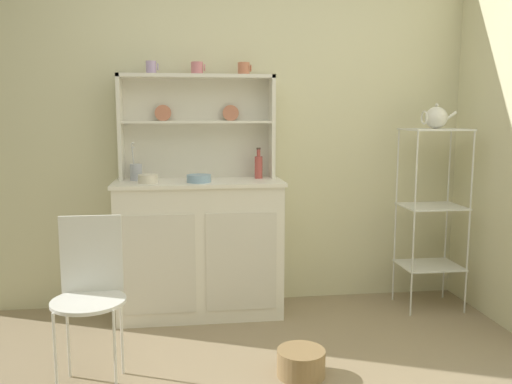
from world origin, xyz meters
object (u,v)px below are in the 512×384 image
bakers_rack (432,200)px  bowl_mixing_large (148,179)px  hutch_shelf_unit (197,118)px  utensil_jar (136,172)px  wire_chair (90,284)px  cup_lilac_0 (151,67)px  jam_bottle (259,166)px  hutch_cabinet (200,246)px  floor_basket (301,363)px  porcelain_teapot (436,118)px

bakers_rack → bowl_mixing_large: bakers_rack is taller
hutch_shelf_unit → utensil_jar: size_ratio=4.09×
bowl_mixing_large → utensil_jar: utensil_jar is taller
bakers_rack → wire_chair: size_ratio=1.48×
cup_lilac_0 → wire_chair: bearing=-105.0°
hutch_shelf_unit → jam_bottle: (0.41, -0.08, -0.32)m
bakers_rack → wire_chair: (-2.17, -0.81, -0.25)m
hutch_shelf_unit → bowl_mixing_large: (-0.33, -0.24, -0.38)m
hutch_cabinet → bakers_rack: size_ratio=0.89×
bakers_rack → cup_lilac_0: size_ratio=15.10×
wire_chair → hutch_cabinet: bearing=47.7°
wire_chair → jam_bottle: bearing=35.1°
wire_chair → bowl_mixing_large: (0.24, 0.82, 0.43)m
wire_chair → floor_basket: bearing=-13.3°
wire_chair → porcelain_teapot: 2.45m
utensil_jar → cup_lilac_0: bearing=21.0°
porcelain_teapot → bakers_rack: bearing=0.0°
floor_basket → bowl_mixing_large: size_ratio=2.04×
wire_chair → cup_lilac_0: cup_lilac_0 is taller
bakers_rack → porcelain_teapot: porcelain_teapot is taller
porcelain_teapot → bowl_mixing_large: bearing=179.8°
floor_basket → porcelain_teapot: porcelain_teapot is taller
bakers_rack → cup_lilac_0: (-1.90, 0.20, 0.89)m
bakers_rack → porcelain_teapot: bearing=180.0°
utensil_jar → wire_chair: bearing=-99.0°
hutch_shelf_unit → wire_chair: bearing=-118.2°
jam_bottle → utensil_jar: bearing=-179.4°
bowl_mixing_large → jam_bottle: jam_bottle is taller
hutch_shelf_unit → utensil_jar: 0.55m
hutch_shelf_unit → bowl_mixing_large: hutch_shelf_unit is taller
floor_basket → jam_bottle: jam_bottle is taller
bowl_mixing_large → jam_bottle: bearing=12.2°
utensil_jar → porcelain_teapot: 2.05m
hutch_shelf_unit → porcelain_teapot: 1.62m
porcelain_teapot → floor_basket: bearing=-141.7°
cup_lilac_0 → jam_bottle: bearing=-2.9°
hutch_shelf_unit → wire_chair: size_ratio=1.22×
bowl_mixing_large → floor_basket: bearing=-47.0°
wire_chair → bowl_mixing_large: bearing=63.7°
wire_chair → bowl_mixing_large: 0.95m
wire_chair → cup_lilac_0: bearing=65.2°
floor_basket → porcelain_teapot: size_ratio=1.06×
bakers_rack → porcelain_teapot: size_ratio=5.27×
floor_basket → bakers_rack: bearing=38.2°
cup_lilac_0 → jam_bottle: cup_lilac_0 is taller
hutch_cabinet → jam_bottle: jam_bottle is taller
bakers_rack → bowl_mixing_large: 1.94m
jam_bottle → utensil_jar: 0.82m
wire_chair → bowl_mixing_large: bowl_mixing_large is taller
jam_bottle → porcelain_teapot: (1.19, -0.17, 0.33)m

